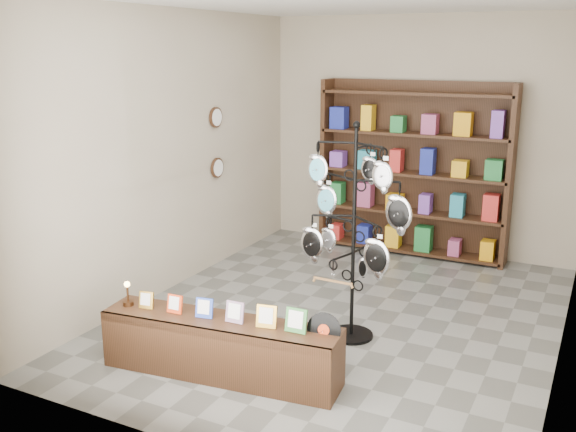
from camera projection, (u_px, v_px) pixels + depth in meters
The scene contains 6 objects.
ground at pixel (343, 315), 6.41m from camera, with size 5.00×5.00×0.00m, color slate.
room_envelope at pixel (347, 130), 5.94m from camera, with size 5.00×5.00×5.00m.
display_tree at pixel (354, 216), 5.65m from camera, with size 1.02×0.93×1.99m.
front_shelf at pixel (221, 347), 5.18m from camera, with size 2.01×0.63×0.70m.
back_shelving at pixel (413, 175), 8.13m from camera, with size 2.42×0.36×2.20m.
wall_clocks at pixel (217, 143), 7.58m from camera, with size 0.03×0.24×0.84m.
Camera 1 is at (2.20, -5.56, 2.59)m, focal length 40.00 mm.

